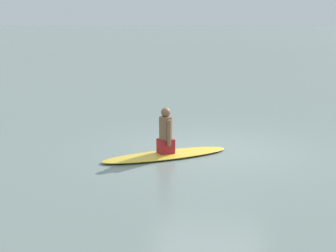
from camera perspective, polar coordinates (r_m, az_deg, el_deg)
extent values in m
plane|color=slate|center=(11.12, 4.79, -2.74)|extent=(400.00, 400.00, 0.00)
ellipsoid|color=gold|center=(10.56, -0.26, -3.28)|extent=(2.14, 2.74, 0.08)
cube|color=#A51E23|center=(10.51, -0.26, -2.28)|extent=(0.39, 0.41, 0.30)
cylinder|color=brown|center=(10.42, -0.26, -0.27)|extent=(0.39, 0.39, 0.50)
sphere|color=brown|center=(10.35, -0.26, 1.56)|extent=(0.20, 0.20, 0.20)
cylinder|color=brown|center=(10.59, -0.63, -0.43)|extent=(0.11, 0.11, 0.55)
cylinder|color=brown|center=(10.28, 0.12, -0.80)|extent=(0.11, 0.11, 0.55)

